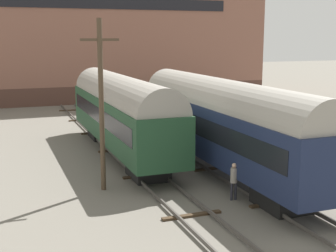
{
  "coord_description": "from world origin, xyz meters",
  "views": [
    {
      "loc": [
        -11.37,
        -19.7,
        7.28
      ],
      "look_at": [
        -2.02,
        5.17,
        2.2
      ],
      "focal_mm": 50.0,
      "sensor_mm": 36.0,
      "label": 1
    }
  ],
  "objects_px": {
    "train_car_green": "(121,110)",
    "train_car_navy": "(222,120)",
    "utility_pole": "(101,103)",
    "person_worker": "(234,178)"
  },
  "relations": [
    {
      "from": "utility_pole",
      "to": "train_car_navy",
      "type": "bearing_deg",
      "value": 5.15
    },
    {
      "from": "train_car_green",
      "to": "person_worker",
      "type": "xyz_separation_m",
      "value": [
        2.56,
        -9.88,
        -1.79
      ]
    },
    {
      "from": "train_car_green",
      "to": "utility_pole",
      "type": "distance_m",
      "value": 7.01
    },
    {
      "from": "train_car_green",
      "to": "train_car_navy",
      "type": "bearing_deg",
      "value": -54.9
    },
    {
      "from": "train_car_navy",
      "to": "utility_pole",
      "type": "height_order",
      "value": "utility_pole"
    },
    {
      "from": "person_worker",
      "to": "utility_pole",
      "type": "distance_m",
      "value": 7.03
    },
    {
      "from": "train_car_green",
      "to": "person_worker",
      "type": "relative_size",
      "value": 9.34
    },
    {
      "from": "train_car_green",
      "to": "train_car_navy",
      "type": "relative_size",
      "value": 0.92
    },
    {
      "from": "person_worker",
      "to": "utility_pole",
      "type": "relative_size",
      "value": 0.21
    },
    {
      "from": "train_car_navy",
      "to": "person_worker",
      "type": "height_order",
      "value": "train_car_navy"
    }
  ]
}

